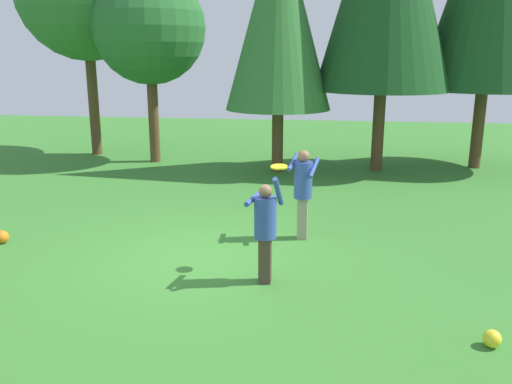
{
  "coord_description": "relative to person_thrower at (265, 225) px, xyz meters",
  "views": [
    {
      "loc": [
        2.11,
        -8.43,
        3.44
      ],
      "look_at": [
        0.86,
        0.62,
        1.05
      ],
      "focal_mm": 37.23,
      "sensor_mm": 36.0,
      "label": 1
    }
  ],
  "objects": [
    {
      "name": "tree_center",
      "position": [
        -0.6,
        7.99,
        3.62
      ],
      "size": [
        3.04,
        3.04,
        7.27
      ],
      "color": "brown",
      "rests_on": "ground_plane"
    },
    {
      "name": "person_thrower",
      "position": [
        0.0,
        0.0,
        0.0
      ],
      "size": [
        0.57,
        0.55,
        1.72
      ],
      "rotation": [
        0.0,
        0.0,
        1.34
      ],
      "color": "#4C382D",
      "rests_on": "ground_plane"
    },
    {
      "name": "ground_plane",
      "position": [
        -1.21,
        0.85,
        -0.92
      ],
      "size": [
        40.0,
        40.0,
        0.0
      ],
      "primitive_type": "plane",
      "color": "#387A2D"
    },
    {
      "name": "frisbee",
      "position": [
        0.14,
        0.61,
        0.78
      ],
      "size": [
        0.31,
        0.31,
        0.05
      ],
      "color": "yellow"
    },
    {
      "name": "ball_orange",
      "position": [
        -5.08,
        1.05,
        -0.8
      ],
      "size": [
        0.25,
        0.25,
        0.25
      ],
      "primitive_type": "sphere",
      "color": "orange",
      "rests_on": "ground_plane"
    },
    {
      "name": "person_catcher",
      "position": [
        0.46,
        2.09,
        0.1
      ],
      "size": [
        0.59,
        0.67,
        1.72
      ],
      "rotation": [
        0.0,
        0.0,
        -1.78
      ],
      "color": "gray",
      "rests_on": "ground_plane"
    },
    {
      "name": "ball_yellow",
      "position": [
        2.94,
        -1.51,
        -0.81
      ],
      "size": [
        0.22,
        0.22,
        0.22
      ],
      "primitive_type": "sphere",
      "color": "yellow",
      "rests_on": "ground_plane"
    },
    {
      "name": "tree_left",
      "position": [
        -4.72,
        8.96,
        3.28
      ],
      "size": [
        3.49,
        3.49,
        5.96
      ],
      "color": "brown",
      "rests_on": "ground_plane"
    }
  ]
}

